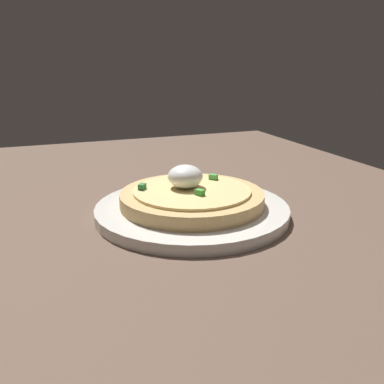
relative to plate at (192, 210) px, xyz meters
The scene contains 3 objects.
dining_table 4.17cm from the plate, 78.19° to the left, with size 126.98×84.85×2.57cm, color brown.
plate is the anchor object (origin of this frame).
pizza 2.19cm from the plate, 153.39° to the right, with size 20.74×20.74×5.75cm.
Camera 1 is at (54.42, -24.70, 24.82)cm, focal length 40.37 mm.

